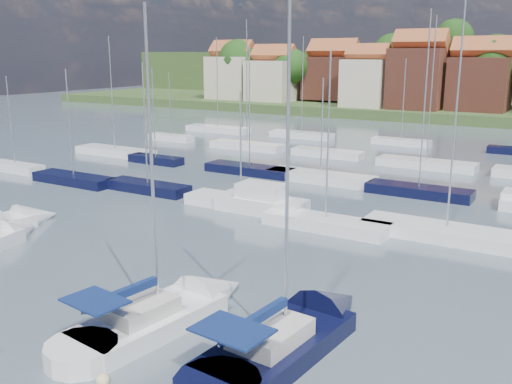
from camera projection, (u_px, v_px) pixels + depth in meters
The scene contains 7 objects.
ground at pixel (408, 173), 57.24m from camera, with size 260.00×260.00×0.00m, color #4A5765.
sailboat_centre at pixel (171, 313), 25.79m from camera, with size 4.31×11.23×14.91m.
sailboat_navy at pixel (297, 333), 23.88m from camera, with size 4.17×12.07×16.38m.
sailboat_far at pixel (0, 225), 38.89m from camera, with size 3.95×10.00×12.98m.
buoy_d at pixel (103, 383), 20.94m from camera, with size 0.51×0.51×0.51m, color beige.
buoy_e at pixel (326, 327), 25.18m from camera, with size 0.54×0.54×0.54m, color #D85914.
marina_field at pixel (413, 180), 52.15m from camera, with size 79.62×41.41×15.93m.
Camera 1 is at (15.87, -15.88, 11.80)m, focal length 40.00 mm.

